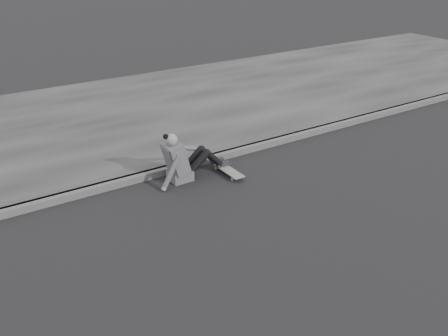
# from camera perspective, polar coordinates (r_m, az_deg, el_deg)

# --- Properties ---
(ground) EXTENTS (80.00, 80.00, 0.00)m
(ground) POSITION_cam_1_polar(r_m,az_deg,el_deg) (8.08, 15.59, -3.73)
(ground) COLOR black
(ground) RESTS_ON ground
(curb) EXTENTS (24.00, 0.16, 0.12)m
(curb) POSITION_cam_1_polar(r_m,az_deg,el_deg) (9.74, 4.48, 2.67)
(curb) COLOR #505050
(curb) RESTS_ON ground
(sidewalk) EXTENTS (24.00, 6.00, 0.12)m
(sidewalk) POSITION_cam_1_polar(r_m,az_deg,el_deg) (12.12, -4.23, 7.29)
(sidewalk) COLOR #343434
(sidewalk) RESTS_ON ground
(skateboard) EXTENTS (0.20, 0.78, 0.09)m
(skateboard) POSITION_cam_1_polar(r_m,az_deg,el_deg) (8.64, 0.43, -0.25)
(skateboard) COLOR #969691
(skateboard) RESTS_ON ground
(seated_woman) EXTENTS (1.38, 0.46, 0.88)m
(seated_woman) POSITION_cam_1_polar(r_m,az_deg,el_deg) (8.36, -4.70, 0.96)
(seated_woman) COLOR #505052
(seated_woman) RESTS_ON ground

